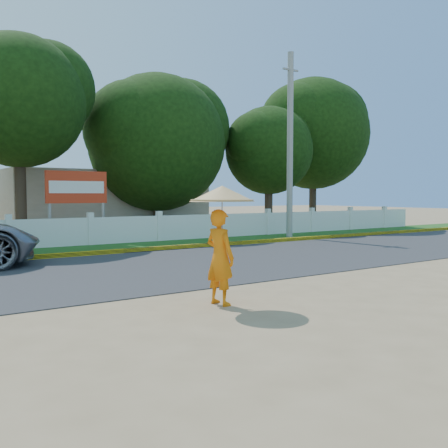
% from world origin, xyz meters
% --- Properties ---
extents(ground, '(120.00, 120.00, 0.00)m').
position_xyz_m(ground, '(0.00, 0.00, 0.00)').
color(ground, '#9E8460').
rests_on(ground, ground).
extents(road, '(60.00, 7.00, 0.02)m').
position_xyz_m(road, '(0.00, 4.50, 0.01)').
color(road, '#38383A').
rests_on(road, ground).
extents(grass_verge, '(60.00, 3.50, 0.03)m').
position_xyz_m(grass_verge, '(0.00, 9.75, 0.01)').
color(grass_verge, '#2D601E').
rests_on(grass_verge, ground).
extents(curb, '(40.00, 0.18, 0.16)m').
position_xyz_m(curb, '(0.00, 8.05, 0.08)').
color(curb, yellow).
rests_on(curb, ground).
extents(fence, '(40.00, 0.10, 1.10)m').
position_xyz_m(fence, '(0.00, 11.20, 0.55)').
color(fence, silver).
rests_on(fence, ground).
extents(building_near, '(10.00, 6.00, 3.20)m').
position_xyz_m(building_near, '(3.00, 18.00, 1.60)').
color(building_near, '#B7AD99').
rests_on(building_near, ground).
extents(utility_pole, '(0.28, 0.28, 8.50)m').
position_xyz_m(utility_pole, '(8.92, 9.53, 4.25)').
color(utility_pole, gray).
rests_on(utility_pole, ground).
extents(monk_with_parasol, '(1.19, 1.19, 2.17)m').
position_xyz_m(monk_with_parasol, '(-1.69, -0.35, 1.41)').
color(monk_with_parasol, orange).
rests_on(monk_with_parasol, ground).
extents(billboard, '(2.50, 0.13, 2.95)m').
position_xyz_m(billboard, '(-0.15, 12.30, 2.14)').
color(billboard, gray).
rests_on(billboard, ground).
extents(tree_row, '(29.53, 7.39, 9.11)m').
position_xyz_m(tree_row, '(5.19, 14.29, 5.13)').
color(tree_row, '#473828').
rests_on(tree_row, ground).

